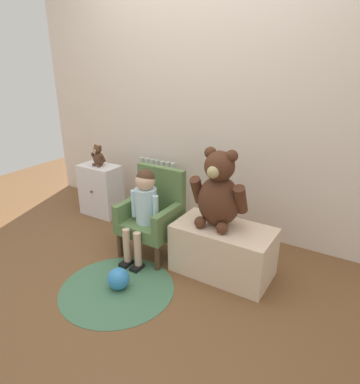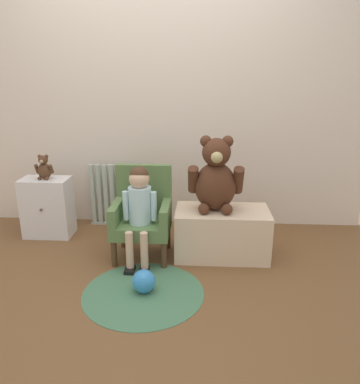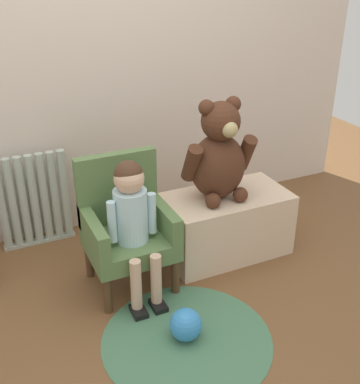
# 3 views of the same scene
# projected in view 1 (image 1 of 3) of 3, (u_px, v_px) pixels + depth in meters

# --- Properties ---
(ground_plane) EXTENTS (6.00, 6.00, 0.00)m
(ground_plane) POSITION_uv_depth(u_px,v_px,m) (114.00, 288.00, 2.42)
(ground_plane) COLOR brown
(back_wall) EXTENTS (3.80, 0.05, 2.40)m
(back_wall) POSITION_uv_depth(u_px,v_px,m) (203.00, 96.00, 3.00)
(back_wall) COLOR beige
(back_wall) RESTS_ON ground_plane
(radiator) EXTENTS (0.43, 0.05, 0.58)m
(radiator) POSITION_uv_depth(u_px,v_px,m) (158.00, 188.00, 3.44)
(radiator) COLOR #A9B8AA
(radiator) RESTS_ON ground_plane
(small_dresser) EXTENTS (0.41, 0.27, 0.52)m
(small_dresser) POSITION_uv_depth(u_px,v_px,m) (101.00, 190.00, 3.48)
(small_dresser) COLOR silver
(small_dresser) RESTS_ON ground_plane
(child_armchair) EXTENTS (0.44, 0.40, 0.70)m
(child_armchair) POSITION_uv_depth(u_px,v_px,m) (153.00, 213.00, 2.77)
(child_armchair) COLOR #567342
(child_armchair) RESTS_ON ground_plane
(child_figure) EXTENTS (0.25, 0.35, 0.74)m
(child_figure) POSITION_uv_depth(u_px,v_px,m) (144.00, 202.00, 2.63)
(child_figure) COLOR silver
(child_figure) RESTS_ON ground_plane
(low_bench) EXTENTS (0.72, 0.39, 0.38)m
(low_bench) POSITION_uv_depth(u_px,v_px,m) (223.00, 250.00, 2.53)
(low_bench) COLOR beige
(low_bench) RESTS_ON ground_plane
(large_teddy_bear) EXTENTS (0.42, 0.29, 0.57)m
(large_teddy_bear) POSITION_uv_depth(u_px,v_px,m) (219.00, 193.00, 2.41)
(large_teddy_bear) COLOR #4B291A
(large_teddy_bear) RESTS_ON low_bench
(small_teddy_bear) EXTENTS (0.15, 0.11, 0.21)m
(small_teddy_bear) POSITION_uv_depth(u_px,v_px,m) (98.00, 157.00, 3.35)
(small_teddy_bear) COLOR #4E311F
(small_teddy_bear) RESTS_ON small_dresser
(floor_rug) EXTENTS (0.80, 0.80, 0.01)m
(floor_rug) POSITION_uv_depth(u_px,v_px,m) (117.00, 289.00, 2.40)
(floor_rug) COLOR #447352
(floor_rug) RESTS_ON ground_plane
(toy_ball) EXTENTS (0.16, 0.16, 0.16)m
(toy_ball) POSITION_uv_depth(u_px,v_px,m) (118.00, 279.00, 2.39)
(toy_ball) COLOR #3385CC
(toy_ball) RESTS_ON ground_plane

